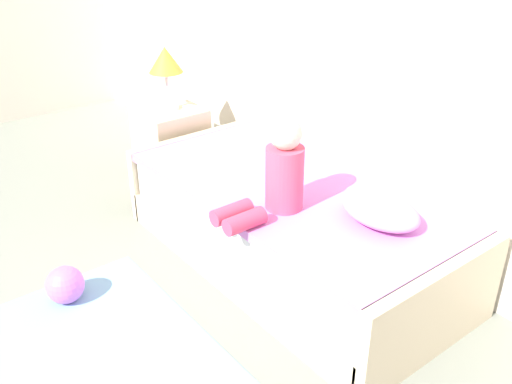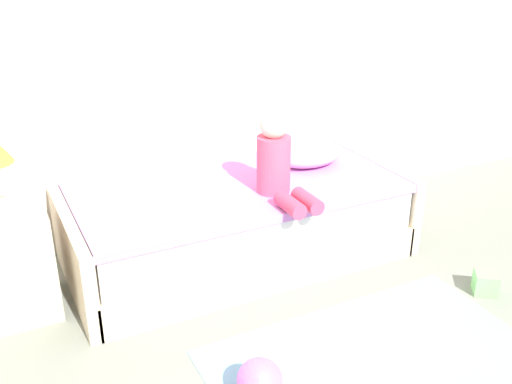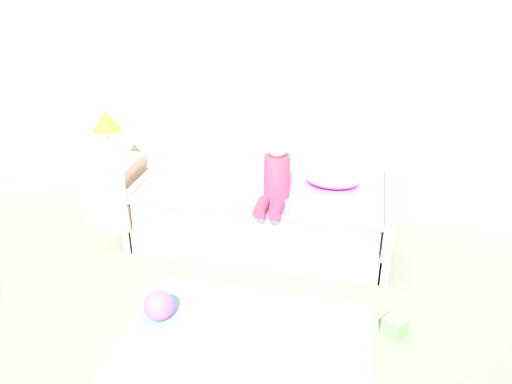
% 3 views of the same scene
% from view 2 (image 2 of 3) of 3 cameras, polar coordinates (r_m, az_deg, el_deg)
% --- Properties ---
extents(wall_rear, '(7.20, 0.10, 2.90)m').
position_cam_2_polar(wall_rear, '(3.90, -5.55, 16.88)').
color(wall_rear, silver).
rests_on(wall_rear, ground).
extents(bed, '(2.11, 1.00, 0.50)m').
position_cam_2_polar(bed, '(3.70, -1.73, -2.92)').
color(bed, beige).
rests_on(bed, ground).
extents(nightstand, '(0.44, 0.44, 0.60)m').
position_cam_2_polar(nightstand, '(3.42, -22.90, -6.38)').
color(nightstand, beige).
rests_on(nightstand, ground).
extents(child_figure, '(0.20, 0.51, 0.50)m').
position_cam_2_polar(child_figure, '(3.39, 2.10, 2.98)').
color(child_figure, '#E04C6B').
rests_on(child_figure, bed).
extents(pillow, '(0.44, 0.30, 0.13)m').
position_cam_2_polar(pillow, '(3.91, 5.15, 3.53)').
color(pillow, '#EA8CC6').
rests_on(pillow, bed).
extents(toy_ball, '(0.21, 0.21, 0.21)m').
position_cam_2_polar(toy_ball, '(2.71, 0.36, -17.86)').
color(toy_ball, '#CC66D8').
rests_on(toy_ball, ground).
extents(area_rug, '(1.60, 1.10, 0.01)m').
position_cam_2_polar(area_rug, '(2.98, 12.39, -16.50)').
color(area_rug, '#7AA8CC').
rests_on(area_rug, ground).
extents(toy_block, '(0.18, 0.18, 0.13)m').
position_cam_2_polar(toy_block, '(3.67, 21.39, -8.22)').
color(toy_block, '#7FD872').
rests_on(toy_block, ground).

